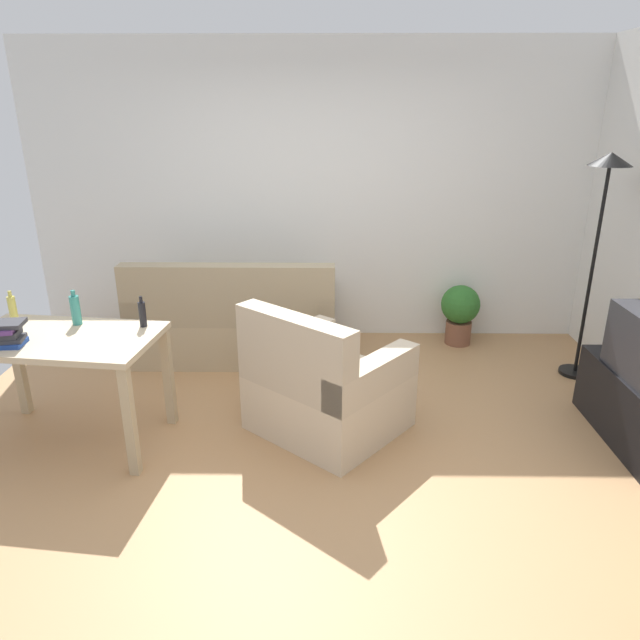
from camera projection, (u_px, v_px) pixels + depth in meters
ground_plane at (304, 456)px, 3.77m from camera, size 5.20×4.40×0.02m
wall_rear at (312, 195)px, 5.36m from camera, size 5.20×0.10×2.70m
couch at (235, 324)px, 5.16m from camera, size 1.77×0.84×0.92m
torchiere_lamp at (603, 206)px, 4.41m from camera, size 0.32×0.32×1.81m
desk at (63, 352)px, 3.71m from camera, size 1.27×0.83×0.76m
potted_plant at (460, 310)px, 5.42m from camera, size 0.36×0.36×0.57m
armchair at (324, 388)px, 3.95m from camera, size 1.23×1.22×0.92m
bottle_squat at (13, 308)px, 3.89m from camera, size 0.05×0.05×0.22m
bottle_tall at (76, 310)px, 3.83m from camera, size 0.06×0.06×0.24m
bottle_dark at (142, 314)px, 3.80m from camera, size 0.05×0.05×0.21m
book_stack at (3, 334)px, 3.51m from camera, size 0.28×0.22×0.15m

